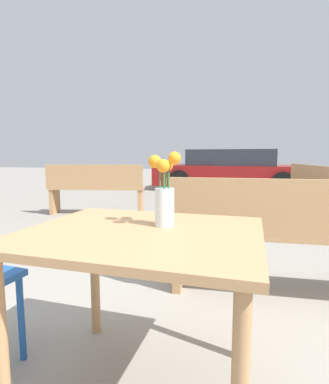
{
  "coord_description": "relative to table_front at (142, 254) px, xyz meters",
  "views": [
    {
      "loc": [
        0.37,
        -1.11,
        1.0
      ],
      "look_at": [
        0.07,
        0.09,
        0.85
      ],
      "focal_mm": 28.0,
      "sensor_mm": 36.0,
      "label": 1
    }
  ],
  "objects": [
    {
      "name": "bench_near",
      "position": [
        0.78,
        1.03,
        -0.14
      ],
      "size": [
        1.8,
        0.44,
        0.85
      ],
      "color": "tan",
      "rests_on": "ground_plane"
    },
    {
      "name": "parked_car",
      "position": [
        0.17,
        7.58,
        -0.05
      ],
      "size": [
        4.42,
        2.03,
        1.16
      ],
      "color": "maroon",
      "rests_on": "ground_plane"
    },
    {
      "name": "flower_vase",
      "position": [
        0.07,
        0.09,
        0.22
      ],
      "size": [
        0.14,
        0.14,
        0.31
      ],
      "color": "silver",
      "rests_on": "table_front"
    },
    {
      "name": "bench_middle",
      "position": [
        -1.96,
        3.45,
        -0.14
      ],
      "size": [
        1.65,
        0.67,
        0.85
      ],
      "color": "tan",
      "rests_on": "ground_plane"
    },
    {
      "name": "bench_far",
      "position": [
        1.36,
        3.98,
        -0.14
      ],
      "size": [
        0.6,
        1.83,
        0.85
      ],
      "color": "tan",
      "rests_on": "ground_plane"
    },
    {
      "name": "table_front",
      "position": [
        0.0,
        0.0,
        0.0
      ],
      "size": [
        0.97,
        0.81,
        0.7
      ],
      "color": "tan",
      "rests_on": "ground_plane"
    }
  ]
}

